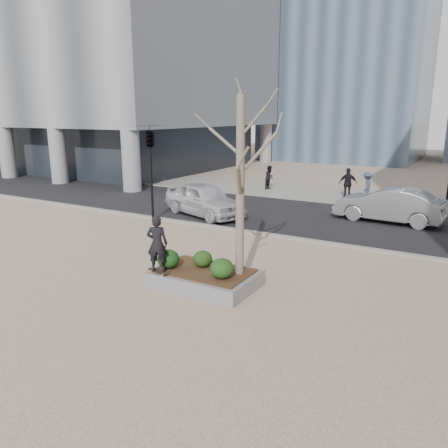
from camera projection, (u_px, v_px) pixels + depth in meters
The scene contains 17 objects.
ground at pixel (178, 279), 13.53m from camera, with size 120.00×120.00×0.00m, color tan.
street at pixel (295, 216), 21.92m from camera, with size 60.00×8.00×0.02m, color black.
far_sidewalk at pixel (335, 194), 27.80m from camera, with size 60.00×6.00×0.02m, color gray.
planter at pixel (205, 278), 12.99m from camera, with size 3.00×2.00×0.45m, color gray.
planter_mulch at pixel (205, 271), 12.93m from camera, with size 2.70×1.70×0.04m, color #382314.
sycamore_tree at pixel (240, 159), 11.88m from camera, with size 2.80×2.80×6.60m, color gray, non-canonical shape.
shrub_left at pixel (168, 259), 13.04m from camera, with size 0.66×0.66×0.56m, color #133A12.
shrub_middle at pixel (203, 259), 13.15m from camera, with size 0.59×0.59×0.50m, color #193B12.
shrub_right at pixel (222, 268), 12.23m from camera, with size 0.67×0.67×0.57m, color #153C13.
skateboard at pixel (158, 272), 12.77m from camera, with size 0.78×0.20×0.07m, color black, non-canonical shape.
skateboarder at pixel (157, 244), 12.56m from camera, with size 0.61×0.40×1.66m, color black.
police_car at pixel (204, 199), 21.79m from camera, with size 1.95×4.84×1.65m, color silver.
car_silver at pixel (389, 205), 20.50m from camera, with size 1.73×4.96×1.63m, color gray.
pedestrian_a at pixel (270, 177), 29.58m from camera, with size 0.77×0.60×1.59m, color black.
pedestrian_b at pixel (367, 186), 25.78m from camera, with size 1.08×0.62×1.67m, color #374163.
pedestrian_c at pixel (348, 183), 26.12m from camera, with size 1.08×0.45×1.85m, color black.
traffic_light_near at pixel (151, 174), 20.35m from camera, with size 0.60×2.48×4.50m, color black, non-canonical shape.
Camera 1 is at (7.59, -10.28, 4.97)m, focal length 35.00 mm.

